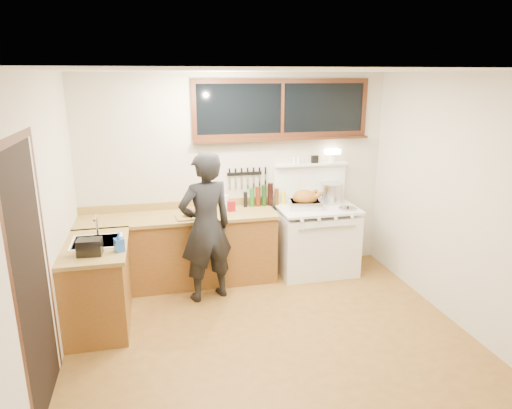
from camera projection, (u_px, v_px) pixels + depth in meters
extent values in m
cube|color=brown|center=(270.00, 336.00, 4.67)|extent=(4.00, 3.50, 0.02)
cube|color=beige|center=(236.00, 175.00, 5.97)|extent=(4.00, 0.05, 2.60)
cube|color=beige|center=(350.00, 301.00, 2.64)|extent=(4.00, 0.05, 2.60)
cube|color=beige|center=(41.00, 229.00, 3.87)|extent=(0.05, 3.50, 2.60)
cube|color=beige|center=(459.00, 201.00, 4.75)|extent=(0.05, 3.50, 2.60)
cube|color=white|center=(273.00, 67.00, 3.94)|extent=(4.00, 3.50, 0.05)
cube|color=brown|center=(179.00, 251.00, 5.73)|extent=(2.40, 0.60, 0.86)
cube|color=olive|center=(178.00, 217.00, 5.60)|extent=(2.44, 0.64, 0.04)
cube|color=olive|center=(176.00, 205.00, 5.85)|extent=(2.40, 0.03, 0.10)
sphere|color=#B78C38|center=(91.00, 245.00, 5.18)|extent=(0.03, 0.03, 0.03)
sphere|color=#B78C38|center=(137.00, 242.00, 5.28)|extent=(0.03, 0.03, 0.03)
sphere|color=#B78C38|center=(180.00, 238.00, 5.39)|extent=(0.03, 0.03, 0.03)
sphere|color=#B78C38|center=(222.00, 235.00, 5.50)|extent=(0.03, 0.03, 0.03)
sphere|color=#B78C38|center=(258.00, 232.00, 5.60)|extent=(0.03, 0.03, 0.03)
cube|color=brown|center=(98.00, 287.00, 4.76)|extent=(0.60, 1.05, 0.86)
cube|color=olive|center=(95.00, 246.00, 4.64)|extent=(0.64, 1.09, 0.04)
cube|color=white|center=(97.00, 247.00, 4.72)|extent=(0.45, 0.40, 0.14)
cube|color=white|center=(96.00, 242.00, 4.71)|extent=(0.50, 0.45, 0.01)
cylinder|color=silver|center=(97.00, 226.00, 4.84)|extent=(0.02, 0.02, 0.24)
cylinder|color=silver|center=(95.00, 218.00, 4.74)|extent=(0.02, 0.18, 0.02)
cube|color=white|center=(316.00, 242.00, 6.08)|extent=(1.00, 0.70, 0.82)
cube|color=white|center=(317.00, 208.00, 5.95)|extent=(1.02, 0.72, 0.03)
cube|color=white|center=(326.00, 243.00, 5.73)|extent=(0.88, 0.02, 0.46)
cylinder|color=silver|center=(327.00, 228.00, 5.64)|extent=(0.75, 0.02, 0.02)
cylinder|color=white|center=(302.00, 221.00, 5.55)|extent=(0.04, 0.03, 0.04)
cylinder|color=white|center=(319.00, 220.00, 5.60)|extent=(0.04, 0.03, 0.04)
cylinder|color=white|center=(336.00, 218.00, 5.65)|extent=(0.04, 0.03, 0.04)
cylinder|color=white|center=(352.00, 217.00, 5.69)|extent=(0.04, 0.03, 0.04)
cube|color=white|center=(310.00, 183.00, 6.18)|extent=(1.00, 0.05, 0.50)
cube|color=white|center=(311.00, 164.00, 6.08)|extent=(1.00, 0.12, 0.03)
cylinder|color=white|center=(332.00, 158.00, 6.12)|extent=(0.11, 0.11, 0.11)
cube|color=#FFE5B2|center=(333.00, 152.00, 6.10)|extent=(0.20, 0.10, 0.07)
cube|color=black|center=(315.00, 159.00, 6.07)|extent=(0.09, 0.05, 0.10)
cylinder|color=white|center=(298.00, 160.00, 6.02)|extent=(0.04, 0.04, 0.09)
cylinder|color=white|center=(294.00, 161.00, 6.01)|extent=(0.04, 0.04, 0.09)
cube|color=black|center=(282.00, 108.00, 5.83)|extent=(2.20, 0.01, 0.62)
cube|color=black|center=(283.00, 81.00, 5.73)|extent=(2.32, 0.04, 0.06)
cube|color=black|center=(282.00, 135.00, 5.92)|extent=(2.32, 0.04, 0.06)
cube|color=black|center=(194.00, 110.00, 5.58)|extent=(0.06, 0.04, 0.62)
cube|color=black|center=(364.00, 107.00, 6.07)|extent=(0.06, 0.04, 0.62)
cube|color=black|center=(282.00, 108.00, 5.82)|extent=(0.04, 0.04, 0.62)
cube|color=black|center=(283.00, 139.00, 5.88)|extent=(2.32, 0.13, 0.03)
cube|color=black|center=(34.00, 284.00, 3.43)|extent=(0.01, 0.86, 2.10)
cube|color=black|center=(17.00, 316.00, 2.97)|extent=(0.01, 0.07, 2.10)
cube|color=black|center=(48.00, 259.00, 3.88)|extent=(0.01, 0.07, 2.10)
cube|color=black|center=(13.00, 139.00, 3.13)|extent=(0.01, 1.04, 0.07)
cube|color=black|center=(244.00, 174.00, 5.95)|extent=(0.46, 0.02, 0.04)
cube|color=silver|center=(230.00, 183.00, 5.92)|extent=(0.02, 0.00, 0.18)
cube|color=black|center=(229.00, 172.00, 5.88)|extent=(0.02, 0.02, 0.10)
cube|color=silver|center=(236.00, 183.00, 5.94)|extent=(0.02, 0.00, 0.18)
cube|color=black|center=(236.00, 172.00, 5.90)|extent=(0.02, 0.02, 0.10)
cube|color=silver|center=(242.00, 182.00, 5.96)|extent=(0.02, 0.00, 0.18)
cube|color=black|center=(242.00, 172.00, 5.92)|extent=(0.02, 0.02, 0.10)
cube|color=silver|center=(248.00, 182.00, 5.98)|extent=(0.03, 0.00, 0.18)
cube|color=black|center=(248.00, 171.00, 5.94)|extent=(0.02, 0.02, 0.10)
cube|color=silver|center=(254.00, 182.00, 5.99)|extent=(0.03, 0.00, 0.18)
cube|color=black|center=(254.00, 171.00, 5.95)|extent=(0.02, 0.02, 0.10)
cube|color=silver|center=(260.00, 181.00, 6.01)|extent=(0.03, 0.00, 0.18)
cube|color=black|center=(260.00, 171.00, 5.97)|extent=(0.02, 0.02, 0.10)
cube|color=silver|center=(265.00, 181.00, 6.03)|extent=(0.03, 0.00, 0.18)
cube|color=black|center=(265.00, 171.00, 5.99)|extent=(0.02, 0.02, 0.10)
imported|color=black|center=(206.00, 227.00, 5.22)|extent=(0.74, 0.60, 1.76)
imported|color=blue|center=(119.00, 242.00, 4.44)|extent=(0.11, 0.11, 0.20)
cube|color=black|center=(90.00, 247.00, 4.35)|extent=(0.24, 0.17, 0.16)
cube|color=olive|center=(191.00, 217.00, 5.51)|extent=(0.39, 0.30, 0.02)
ellipsoid|color=#8E5619|center=(191.00, 212.00, 5.49)|extent=(0.21, 0.16, 0.12)
sphere|color=#8E5619|center=(198.00, 208.00, 5.55)|extent=(0.05, 0.05, 0.05)
sphere|color=#8E5619|center=(199.00, 210.00, 5.46)|extent=(0.05, 0.05, 0.05)
cube|color=silver|center=(305.00, 204.00, 5.90)|extent=(0.46, 0.38, 0.10)
cube|color=#3F3F42|center=(305.00, 202.00, 5.89)|extent=(0.41, 0.32, 0.03)
torus|color=silver|center=(289.00, 202.00, 5.83)|extent=(0.03, 0.10, 0.10)
torus|color=silver|center=(321.00, 200.00, 5.93)|extent=(0.03, 0.10, 0.10)
ellipsoid|color=#8E5619|center=(305.00, 198.00, 5.87)|extent=(0.36, 0.29, 0.20)
cylinder|color=#8E5619|center=(315.00, 197.00, 5.82)|extent=(0.12, 0.07, 0.09)
sphere|color=#8E5619|center=(320.00, 194.00, 5.82)|extent=(0.06, 0.06, 0.06)
cylinder|color=#8E5619|center=(311.00, 194.00, 5.96)|extent=(0.12, 0.07, 0.09)
sphere|color=#8E5619|center=(315.00, 191.00, 5.96)|extent=(0.06, 0.06, 0.06)
cylinder|color=silver|center=(331.00, 193.00, 6.11)|extent=(0.34, 0.34, 0.27)
cylinder|color=silver|center=(308.00, 197.00, 6.20)|extent=(0.20, 0.20, 0.13)
cylinder|color=black|center=(307.00, 191.00, 6.31)|extent=(0.06, 0.17, 0.02)
cylinder|color=silver|center=(348.00, 208.00, 5.85)|extent=(0.30, 0.30, 0.02)
sphere|color=black|center=(348.00, 207.00, 5.84)|extent=(0.03, 0.03, 0.03)
cube|color=maroon|center=(231.00, 206.00, 5.75)|extent=(0.10, 0.08, 0.13)
cylinder|color=white|center=(225.00, 202.00, 5.89)|extent=(0.10, 0.10, 0.17)
cylinder|color=black|center=(245.00, 199.00, 5.94)|extent=(0.05, 0.05, 0.20)
cylinder|color=black|center=(252.00, 197.00, 5.95)|extent=(0.06, 0.06, 0.25)
cylinder|color=black|center=(258.00, 196.00, 5.96)|extent=(0.07, 0.07, 0.26)
cylinder|color=black|center=(264.00, 195.00, 5.98)|extent=(0.06, 0.06, 0.28)
cylinder|color=black|center=(270.00, 194.00, 5.99)|extent=(0.07, 0.07, 0.30)
cylinder|color=black|center=(277.00, 197.00, 6.02)|extent=(0.06, 0.06, 0.22)
cylinder|color=black|center=(283.00, 198.00, 6.05)|extent=(0.06, 0.06, 0.18)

